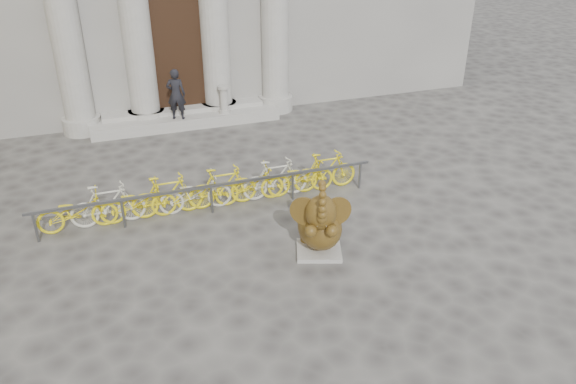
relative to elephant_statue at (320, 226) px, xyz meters
name	(u,v)px	position (x,y,z in m)	size (l,w,h in m)	color
ground	(278,294)	(-1.25, -1.02, -0.66)	(80.00, 80.00, 0.00)	#474442
entrance_steps	(186,119)	(-1.25, 8.38, -0.48)	(6.00, 1.20, 0.36)	#A8A59E
elephant_statue	(320,226)	(0.00, 0.00, 0.00)	(1.22, 1.45, 1.83)	#A8A59E
bike_rack	(208,189)	(-1.73, 2.65, -0.16)	(8.00, 0.53, 1.00)	slate
pedestrian	(176,94)	(-1.54, 8.03, 0.49)	(0.58, 0.38, 1.60)	black
balustrade_post	(224,100)	(-0.03, 8.08, 0.11)	(0.37, 0.37, 0.90)	#A8A59E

